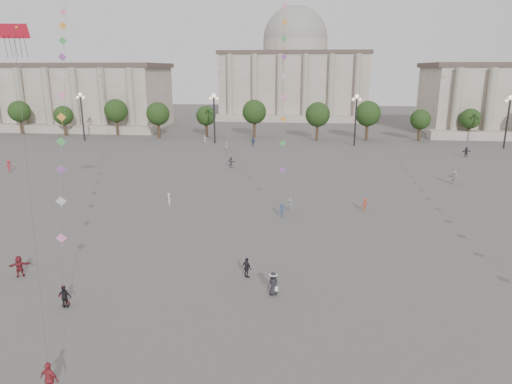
# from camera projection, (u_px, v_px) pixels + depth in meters

# --- Properties ---
(ground) EXTENTS (360.00, 360.00, 0.00)m
(ground) POSITION_uv_depth(u_px,v_px,m) (223.00, 308.00, 30.98)
(ground) COLOR #504E4B
(ground) RESTS_ON ground
(hall_west) EXTENTS (84.00, 26.22, 17.20)m
(hall_west) POSITION_uv_depth(u_px,v_px,m) (20.00, 96.00, 127.19)
(hall_west) COLOR gray
(hall_west) RESTS_ON ground
(hall_central) EXTENTS (48.30, 34.30, 35.50)m
(hall_central) POSITION_uv_depth(u_px,v_px,m) (294.00, 73.00, 151.13)
(hall_central) COLOR gray
(hall_central) RESTS_ON ground
(tree_row) EXTENTS (137.12, 5.12, 8.00)m
(tree_row) POSITION_uv_depth(u_px,v_px,m) (286.00, 115.00, 104.34)
(tree_row) COLOR #36251B
(tree_row) RESTS_ON ground
(lamp_post_far_west) EXTENTS (2.00, 0.90, 10.65)m
(lamp_post_far_west) POSITION_uv_depth(u_px,v_px,m) (81.00, 108.00, 101.20)
(lamp_post_far_west) COLOR #262628
(lamp_post_far_west) RESTS_ON ground
(lamp_post_mid_west) EXTENTS (2.00, 0.90, 10.65)m
(lamp_post_mid_west) POSITION_uv_depth(u_px,v_px,m) (214.00, 109.00, 97.84)
(lamp_post_mid_west) COLOR #262628
(lamp_post_mid_west) RESTS_ON ground
(lamp_post_mid_east) EXTENTS (2.00, 0.90, 10.65)m
(lamp_post_mid_east) POSITION_uv_depth(u_px,v_px,m) (356.00, 111.00, 94.48)
(lamp_post_mid_east) COLOR #262628
(lamp_post_mid_east) RESTS_ON ground
(lamp_post_far_east) EXTENTS (2.00, 0.90, 10.65)m
(lamp_post_far_east) POSITION_uv_depth(u_px,v_px,m) (509.00, 112.00, 91.11)
(lamp_post_far_east) COLOR #262628
(lamp_post_far_east) RESTS_ON ground
(person_crowd_0) EXTENTS (1.15, 0.52, 1.94)m
(person_crowd_0) POSITION_uv_depth(u_px,v_px,m) (253.00, 142.00, 95.09)
(person_crowd_0) COLOR navy
(person_crowd_0) RESTS_ON ground
(person_crowd_2) EXTENTS (1.37, 1.35, 1.89)m
(person_crowd_2) POSITION_uv_depth(u_px,v_px,m) (9.00, 166.00, 71.55)
(person_crowd_2) COLOR maroon
(person_crowd_2) RESTS_ON ground
(person_crowd_4) EXTENTS (1.85, 1.23, 1.91)m
(person_crowd_4) POSITION_uv_depth(u_px,v_px,m) (227.00, 147.00, 89.17)
(person_crowd_4) COLOR silver
(person_crowd_4) RESTS_ON ground
(person_crowd_6) EXTENTS (1.13, 0.85, 1.56)m
(person_crowd_6) POSITION_uv_depth(u_px,v_px,m) (290.00, 205.00, 51.56)
(person_crowd_6) COLOR slate
(person_crowd_6) RESTS_ON ground
(person_crowd_7) EXTENTS (1.70, 1.66, 1.94)m
(person_crowd_7) POSITION_uv_depth(u_px,v_px,m) (454.00, 177.00, 63.99)
(person_crowd_7) COLOR beige
(person_crowd_7) RESTS_ON ground
(person_crowd_8) EXTENTS (1.10, 0.79, 1.53)m
(person_crowd_8) POSITION_uv_depth(u_px,v_px,m) (365.00, 205.00, 51.91)
(person_crowd_8) COLOR #9E3F2B
(person_crowd_8) RESTS_ON ground
(person_crowd_9) EXTENTS (1.71, 0.70, 1.80)m
(person_crowd_9) POSITION_uv_depth(u_px,v_px,m) (466.00, 152.00, 83.95)
(person_crowd_9) COLOR black
(person_crowd_9) RESTS_ON ground
(person_crowd_10) EXTENTS (0.79, 0.85, 1.94)m
(person_crowd_10) POSITION_uv_depth(u_px,v_px,m) (205.00, 140.00, 97.79)
(person_crowd_10) COLOR #B4B5B1
(person_crowd_10) RESTS_ON ground
(person_crowd_12) EXTENTS (1.71, 1.23, 1.79)m
(person_crowd_12) POSITION_uv_depth(u_px,v_px,m) (231.00, 162.00, 74.92)
(person_crowd_12) COLOR #5C5B60
(person_crowd_12) RESTS_ON ground
(person_crowd_13) EXTENTS (0.62, 0.70, 1.60)m
(person_crowd_13) POSITION_uv_depth(u_px,v_px,m) (169.00, 200.00, 53.78)
(person_crowd_13) COLOR silver
(person_crowd_13) RESTS_ON ground
(tourist_0) EXTENTS (1.15, 0.68, 1.84)m
(tourist_0) POSITION_uv_depth(u_px,v_px,m) (50.00, 379.00, 22.52)
(tourist_0) COLOR #A02B35
(tourist_0) RESTS_ON ground
(tourist_1) EXTENTS (0.99, 0.91, 1.63)m
(tourist_1) POSITION_uv_depth(u_px,v_px,m) (247.00, 268.00, 35.35)
(tourist_1) COLOR #222227
(tourist_1) RESTS_ON ground
(tourist_2) EXTENTS (1.64, 1.20, 1.72)m
(tourist_2) POSITION_uv_depth(u_px,v_px,m) (19.00, 266.00, 35.54)
(tourist_2) COLOR maroon
(tourist_2) RESTS_ON ground
(tourist_4) EXTENTS (0.93, 0.39, 1.58)m
(tourist_4) POSITION_uv_depth(u_px,v_px,m) (65.00, 297.00, 30.86)
(tourist_4) COLOR black
(tourist_4) RESTS_ON ground
(kite_flyer_0) EXTENTS (0.92, 0.90, 1.50)m
(kite_flyer_0) POSITION_uv_depth(u_px,v_px,m) (64.00, 295.00, 31.17)
(kite_flyer_0) COLOR #9C2A32
(kite_flyer_0) RESTS_ON ground
(kite_flyer_1) EXTENTS (1.03, 0.64, 1.52)m
(kite_flyer_1) POSITION_uv_depth(u_px,v_px,m) (282.00, 210.00, 49.86)
(kite_flyer_1) COLOR navy
(kite_flyer_1) RESTS_ON ground
(hat_person) EXTENTS (1.00, 0.96, 1.72)m
(hat_person) POSITION_uv_depth(u_px,v_px,m) (273.00, 283.00, 32.61)
(hat_person) COLOR black
(hat_person) RESTS_ON ground
(dragon_kite) EXTENTS (5.99, 8.20, 24.85)m
(dragon_kite) POSITION_uv_depth(u_px,v_px,m) (15.00, 44.00, 33.88)
(dragon_kite) COLOR red
(dragon_kite) RESTS_ON ground
(kite_train_west) EXTENTS (20.96, 45.58, 64.06)m
(kite_train_west) POSITION_uv_depth(u_px,v_px,m) (64.00, 6.00, 50.35)
(kite_train_west) COLOR #3F3F3F
(kite_train_west) RESTS_ON ground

